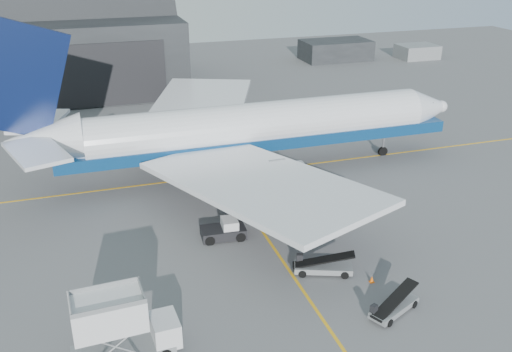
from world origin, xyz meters
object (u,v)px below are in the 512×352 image
object	(u,v)px
pushback_tug	(225,231)
belt_loader_b	(322,266)
catering_truck	(120,328)
belt_loader_a	(394,306)
airliner	(242,129)

from	to	relation	value
pushback_tug	belt_loader_b	distance (m)	9.83
catering_truck	belt_loader_a	world-z (taller)	catering_truck
belt_loader_b	catering_truck	bearing A→B (deg)	-141.37
catering_truck	airliner	bearing A→B (deg)	56.03
airliner	catering_truck	distance (m)	31.00
pushback_tug	belt_loader_a	world-z (taller)	pushback_tug
airliner	pushback_tug	bearing A→B (deg)	-112.67
catering_truck	belt_loader_b	xyz separation A→B (m)	(16.07, 5.11, -1.77)
airliner	catering_truck	bearing A→B (deg)	-120.81
airliner	catering_truck	size ratio (longest dim) A/B	7.59
pushback_tug	catering_truck	bearing A→B (deg)	-123.84
airliner	catering_truck	xyz separation A→B (m)	(-15.81, -26.52, -2.77)
pushback_tug	belt_loader_a	size ratio (longest dim) A/B	0.90
catering_truck	belt_loader_b	bearing A→B (deg)	14.46
catering_truck	belt_loader_b	world-z (taller)	catering_truck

